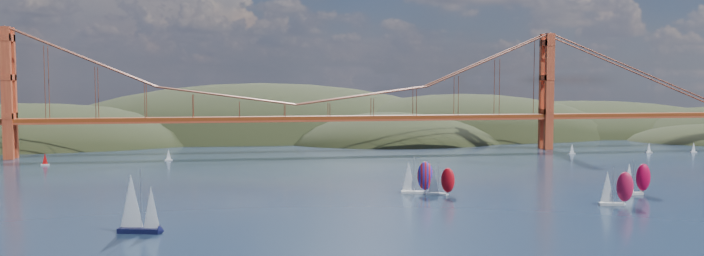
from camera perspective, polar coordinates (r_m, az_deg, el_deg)
The scene contains 13 objects.
ground at distance 134.13m, azimuth 2.54°, elevation -10.23°, with size 1200.00×1200.00×0.00m, color black.
headlands at distance 414.26m, azimuth 0.29°, elevation -2.29°, with size 725.00×225.00×96.00m.
bridge at distance 308.06m, azimuth -5.03°, elevation 3.85°, with size 552.00×12.00×55.00m.
sloop_navy at distance 155.57m, azimuth -17.42°, elevation -6.07°, with size 9.54×6.32×14.18m.
racer_0 at distance 198.41m, azimuth 7.36°, elevation -4.35°, with size 7.99×6.19×9.06m.
racer_1 at distance 193.69m, azimuth 21.07°, elevation -4.63°, with size 9.06×4.93×10.16m.
racer_2 at distance 213.81m, azimuth 22.52°, elevation -3.88°, with size 8.83×3.61×10.14m.
racer_rwb at distance 200.26m, azimuth 5.39°, elevation -4.03°, with size 9.49×4.95×10.65m.
distant_boat_2 at distance 290.87m, azimuth -24.16°, elevation -2.38°, with size 3.00×2.00×4.70m.
distant_boat_3 at distance 290.65m, azimuth -15.01°, elevation -2.17°, with size 3.00×2.00×4.70m.
distant_boat_4 at distance 320.72m, azimuth 17.82°, elevation -1.66°, with size 3.00×2.00×4.70m.
distant_boat_5 at distance 337.82m, azimuth 23.46°, elevation -1.52°, with size 3.00×2.00×4.70m.
distant_boat_6 at distance 348.43m, azimuth 26.52°, elevation -1.45°, with size 3.00×2.00×4.70m.
Camera 1 is at (-28.16, -126.93, 32.97)m, focal length 35.00 mm.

